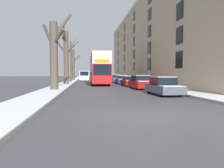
{
  "coord_description": "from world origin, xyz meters",
  "views": [
    {
      "loc": [
        -2.58,
        -7.66,
        1.57
      ],
      "look_at": [
        0.78,
        17.26,
        0.33
      ],
      "focal_mm": 32.0,
      "sensor_mm": 36.0,
      "label": 1
    }
  ],
  "objects_px": {
    "bare_tree_left_2": "(71,60)",
    "bare_tree_left_3": "(73,64)",
    "bare_tree_left_0": "(54,53)",
    "parked_car_1": "(141,82)",
    "double_decker_bus": "(99,68)",
    "parked_car_3": "(121,80)",
    "parked_car_2": "(129,81)",
    "parked_car_0": "(163,86)",
    "parked_car_4": "(116,79)",
    "bare_tree_left_1": "(66,55)",
    "oncoming_van": "(84,76)",
    "pedestrian_left_sidewalk": "(53,81)"
  },
  "relations": [
    {
      "from": "parked_car_3",
      "to": "bare_tree_left_3",
      "type": "bearing_deg",
      "value": 116.7
    },
    {
      "from": "oncoming_van",
      "to": "bare_tree_left_1",
      "type": "bearing_deg",
      "value": -98.98
    },
    {
      "from": "bare_tree_left_1",
      "to": "double_decker_bus",
      "type": "xyz_separation_m",
      "value": [
        4.92,
        0.24,
        -1.81
      ]
    },
    {
      "from": "double_decker_bus",
      "to": "parked_car_3",
      "type": "bearing_deg",
      "value": 28.71
    },
    {
      "from": "parked_car_2",
      "to": "oncoming_van",
      "type": "distance_m",
      "value": 21.09
    },
    {
      "from": "parked_car_0",
      "to": "parked_car_2",
      "type": "bearing_deg",
      "value": 90.0
    },
    {
      "from": "parked_car_4",
      "to": "oncoming_van",
      "type": "height_order",
      "value": "oncoming_van"
    },
    {
      "from": "bare_tree_left_2",
      "to": "oncoming_van",
      "type": "xyz_separation_m",
      "value": [
        2.52,
        7.08,
        -3.02
      ]
    },
    {
      "from": "bare_tree_left_0",
      "to": "bare_tree_left_3",
      "type": "relative_size",
      "value": 0.89
    },
    {
      "from": "bare_tree_left_2",
      "to": "parked_car_0",
      "type": "height_order",
      "value": "bare_tree_left_2"
    },
    {
      "from": "double_decker_bus",
      "to": "oncoming_van",
      "type": "height_order",
      "value": "double_decker_bus"
    },
    {
      "from": "bare_tree_left_0",
      "to": "parked_car_2",
      "type": "bearing_deg",
      "value": 39.72
    },
    {
      "from": "bare_tree_left_1",
      "to": "parked_car_0",
      "type": "xyz_separation_m",
      "value": [
        8.73,
        -15.44,
        -3.73
      ]
    },
    {
      "from": "bare_tree_left_1",
      "to": "pedestrian_left_sidewalk",
      "type": "xyz_separation_m",
      "value": [
        -0.4,
        -9.4,
        -3.5
      ]
    },
    {
      "from": "bare_tree_left_0",
      "to": "bare_tree_left_1",
      "type": "distance_m",
      "value": 10.94
    },
    {
      "from": "bare_tree_left_2",
      "to": "bare_tree_left_3",
      "type": "distance_m",
      "value": 10.25
    },
    {
      "from": "bare_tree_left_3",
      "to": "parked_car_4",
      "type": "bearing_deg",
      "value": -53.51
    },
    {
      "from": "double_decker_bus",
      "to": "parked_car_2",
      "type": "bearing_deg",
      "value": -45.62
    },
    {
      "from": "bare_tree_left_2",
      "to": "parked_car_4",
      "type": "xyz_separation_m",
      "value": [
        8.63,
        -1.56,
        -3.56
      ]
    },
    {
      "from": "bare_tree_left_0",
      "to": "pedestrian_left_sidewalk",
      "type": "relative_size",
      "value": 4.68
    },
    {
      "from": "bare_tree_left_1",
      "to": "parked_car_4",
      "type": "relative_size",
      "value": 1.99
    },
    {
      "from": "double_decker_bus",
      "to": "parked_car_1",
      "type": "distance_m",
      "value": 10.35
    },
    {
      "from": "bare_tree_left_2",
      "to": "parked_car_4",
      "type": "relative_size",
      "value": 2.02
    },
    {
      "from": "bare_tree_left_1",
      "to": "bare_tree_left_2",
      "type": "bearing_deg",
      "value": 89.43
    },
    {
      "from": "bare_tree_left_3",
      "to": "parked_car_0",
      "type": "distance_m",
      "value": 36.38
    },
    {
      "from": "bare_tree_left_3",
      "to": "pedestrian_left_sidewalk",
      "type": "height_order",
      "value": "bare_tree_left_3"
    },
    {
      "from": "double_decker_bus",
      "to": "bare_tree_left_2",
      "type": "bearing_deg",
      "value": 117.66
    },
    {
      "from": "bare_tree_left_3",
      "to": "parked_car_4",
      "type": "height_order",
      "value": "bare_tree_left_3"
    },
    {
      "from": "bare_tree_left_0",
      "to": "parked_car_1",
      "type": "relative_size",
      "value": 1.67
    },
    {
      "from": "parked_car_0",
      "to": "parked_car_1",
      "type": "height_order",
      "value": "parked_car_1"
    },
    {
      "from": "bare_tree_left_2",
      "to": "bare_tree_left_3",
      "type": "relative_size",
      "value": 1.08
    },
    {
      "from": "bare_tree_left_1",
      "to": "double_decker_bus",
      "type": "distance_m",
      "value": 5.25
    },
    {
      "from": "parked_car_4",
      "to": "bare_tree_left_3",
      "type": "bearing_deg",
      "value": 126.49
    },
    {
      "from": "oncoming_van",
      "to": "pedestrian_left_sidewalk",
      "type": "xyz_separation_m",
      "value": [
        -3.01,
        -25.93,
        -0.37
      ]
    },
    {
      "from": "bare_tree_left_3",
      "to": "parked_car_4",
      "type": "xyz_separation_m",
      "value": [
        8.74,
        -11.82,
        -3.37
      ]
    },
    {
      "from": "bare_tree_left_2",
      "to": "double_decker_bus",
      "type": "xyz_separation_m",
      "value": [
        4.83,
        -9.21,
        -1.7
      ]
    },
    {
      "from": "parked_car_1",
      "to": "parked_car_4",
      "type": "distance_m",
      "value": 17.09
    },
    {
      "from": "bare_tree_left_3",
      "to": "parked_car_2",
      "type": "height_order",
      "value": "bare_tree_left_3"
    },
    {
      "from": "bare_tree_left_2",
      "to": "bare_tree_left_3",
      "type": "xyz_separation_m",
      "value": [
        -0.11,
        10.25,
        -0.19
      ]
    },
    {
      "from": "bare_tree_left_2",
      "to": "oncoming_van",
      "type": "distance_m",
      "value": 8.1
    },
    {
      "from": "parked_car_3",
      "to": "bare_tree_left_1",
      "type": "bearing_deg",
      "value": -165.08
    },
    {
      "from": "bare_tree_left_0",
      "to": "parked_car_0",
      "type": "bearing_deg",
      "value": -27.39
    },
    {
      "from": "bare_tree_left_1",
      "to": "oncoming_van",
      "type": "distance_m",
      "value": 17.03
    },
    {
      "from": "bare_tree_left_3",
      "to": "parked_car_0",
      "type": "bearing_deg",
      "value": -76.03
    },
    {
      "from": "double_decker_bus",
      "to": "oncoming_van",
      "type": "bearing_deg",
      "value": 98.07
    },
    {
      "from": "double_decker_bus",
      "to": "parked_car_3",
      "type": "distance_m",
      "value": 4.74
    },
    {
      "from": "bare_tree_left_0",
      "to": "parked_car_1",
      "type": "xyz_separation_m",
      "value": [
        8.74,
        1.71,
        -2.87
      ]
    },
    {
      "from": "bare_tree_left_3",
      "to": "double_decker_bus",
      "type": "height_order",
      "value": "bare_tree_left_3"
    },
    {
      "from": "pedestrian_left_sidewalk",
      "to": "parked_car_2",
      "type": "bearing_deg",
      "value": -177.61
    },
    {
      "from": "oncoming_van",
      "to": "parked_car_2",
      "type": "bearing_deg",
      "value": -73.14
    }
  ]
}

